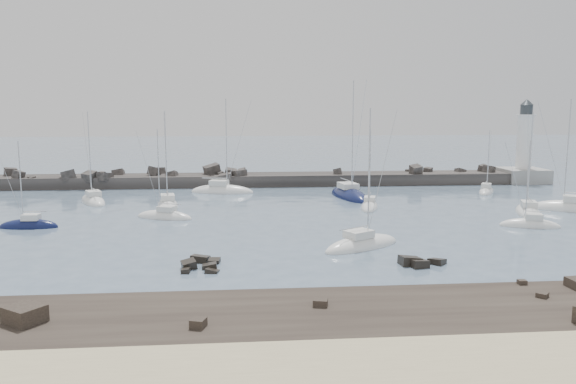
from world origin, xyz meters
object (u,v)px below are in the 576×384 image
object	(u,v)px
sailboat_3	(168,206)
sailboat_7	(362,246)
lighthouse	(523,164)
sailboat_1	(93,201)
sailboat_4	(222,192)
sailboat_10	(528,213)
sailboat_9	(530,226)
sailboat_12	(486,192)
sailboat_5	(165,217)
sailboat_13	(570,209)
sailboat_6	(369,207)
sailboat_2	(29,226)
sailboat_8	(349,196)

from	to	relation	value
sailboat_3	sailboat_7	bearing A→B (deg)	-48.34
lighthouse	sailboat_7	distance (m)	55.91
sailboat_1	sailboat_3	bearing A→B (deg)	-22.91
sailboat_4	sailboat_10	xyz separation A→B (m)	(36.56, -20.07, -0.01)
sailboat_3	sailboat_9	distance (m)	42.47
sailboat_4	sailboat_12	size ratio (longest dim) A/B	1.48
lighthouse	sailboat_5	xyz separation A→B (m)	(-56.22, -26.90, -2.96)
sailboat_13	sailboat_6	bearing A→B (deg)	171.17
sailboat_3	sailboat_10	world-z (taller)	sailboat_3
sailboat_9	sailboat_2	bearing A→B (deg)	175.47
sailboat_2	sailboat_5	world-z (taller)	sailboat_5
sailboat_4	sailboat_6	size ratio (longest dim) A/B	1.40
lighthouse	sailboat_8	distance (m)	35.26
sailboat_5	sailboat_10	distance (m)	42.49
sailboat_3	sailboat_13	distance (m)	49.81
sailboat_3	sailboat_9	bearing A→B (deg)	-21.28
sailboat_1	sailboat_5	xyz separation A→B (m)	(10.85, -11.72, -0.01)
sailboat_13	sailboat_9	bearing A→B (deg)	-138.08
sailboat_6	sailboat_2	bearing A→B (deg)	-167.64
lighthouse	sailboat_6	distance (m)	38.76
lighthouse	sailboat_3	distance (m)	60.11
sailboat_6	sailboat_8	distance (m)	8.75
sailboat_7	sailboat_13	xyz separation A→B (m)	(29.36, 15.88, 0.02)
sailboat_13	sailboat_3	bearing A→B (deg)	172.37
sailboat_12	lighthouse	bearing A→B (deg)	44.92
lighthouse	sailboat_13	bearing A→B (deg)	-105.80
sailboat_6	sailboat_9	world-z (taller)	sailboat_6
sailboat_1	sailboat_9	bearing A→B (deg)	-21.62
sailboat_3	sailboat_12	xyz separation A→B (m)	(45.38, 8.17, -0.01)
sailboat_4	sailboat_5	bearing A→B (deg)	-107.28
sailboat_1	sailboat_2	size ratio (longest dim) A/B	1.31
sailboat_2	sailboat_9	distance (m)	52.72
sailboat_12	sailboat_5	bearing A→B (deg)	-160.88
sailboat_6	sailboat_13	xyz separation A→B (m)	(24.10, -3.75, 0.02)
sailboat_9	sailboat_10	bearing A→B (deg)	63.80
lighthouse	sailboat_10	size ratio (longest dim) A/B	1.13
sailboat_1	sailboat_9	xyz separation A→B (m)	(49.88, -19.77, -0.00)
sailboat_9	sailboat_8	bearing A→B (deg)	125.52
lighthouse	sailboat_9	world-z (taller)	lighthouse
sailboat_8	sailboat_13	distance (m)	27.90
sailboat_6	lighthouse	bearing A→B (deg)	35.42
sailboat_2	sailboat_4	world-z (taller)	sailboat_4
sailboat_5	lighthouse	bearing A→B (deg)	25.57
sailboat_10	sailboat_4	bearing A→B (deg)	151.23
sailboat_6	sailboat_7	bearing A→B (deg)	-104.98
sailboat_1	sailboat_4	size ratio (longest dim) A/B	0.87
sailboat_5	sailboat_6	bearing A→B (deg)	10.31
sailboat_3	sailboat_7	distance (m)	30.12
sailboat_8	sailboat_12	world-z (taller)	sailboat_8
sailboat_10	sailboat_12	xyz separation A→B (m)	(2.36, 16.58, -0.00)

